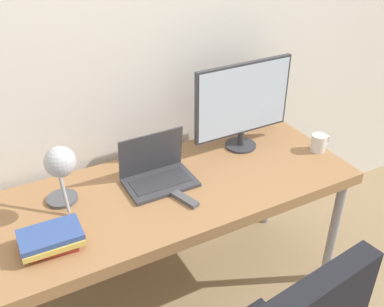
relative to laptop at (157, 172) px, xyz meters
name	(u,v)px	position (x,y,z in m)	size (l,w,h in m)	color
wall_back	(132,53)	(0.04, 0.34, 0.49)	(8.00, 0.05, 2.60)	silver
desk	(173,197)	(0.04, -0.08, -0.11)	(1.79, 0.71, 0.76)	#996B42
laptop	(157,172)	(0.00, 0.00, 0.00)	(0.33, 0.22, 0.24)	#38383D
monitor	(243,102)	(0.54, 0.09, 0.21)	(0.56, 0.17, 0.48)	#333338
desk_lamp	(60,167)	(-0.45, -0.04, 0.19)	(0.14, 0.26, 0.34)	#4C4C51
book_stack	(51,239)	(-0.56, -0.22, -0.01)	(0.25, 0.18, 0.07)	#B2382D
tv_remote	(186,199)	(0.05, -0.21, -0.04)	(0.08, 0.15, 0.02)	#4C4C51
mug	(319,143)	(0.89, -0.15, 0.00)	(0.12, 0.08, 0.09)	silver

